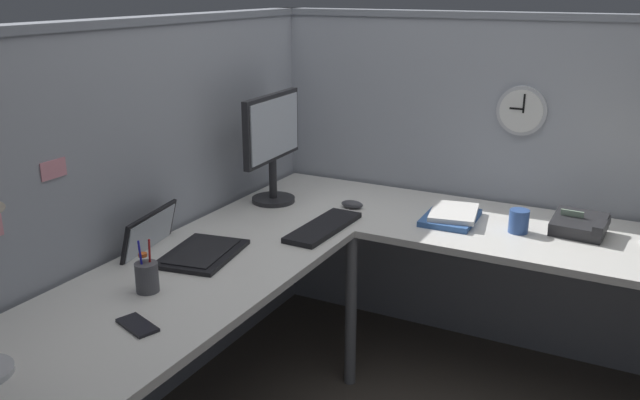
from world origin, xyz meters
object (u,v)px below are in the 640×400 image
(monitor, at_px, (272,140))
(pen_cup, at_px, (147,277))
(office_phone, at_px, (581,226))
(book_stack, at_px, (452,216))
(wall_clock, at_px, (522,111))
(cell_phone, at_px, (137,325))
(laptop, at_px, (179,247))
(coffee_mug, at_px, (519,221))
(keyboard, at_px, (323,227))
(computer_mouse, at_px, (352,204))

(monitor, relative_size, pen_cup, 2.78)
(office_phone, bearing_deg, book_stack, 98.12)
(monitor, bearing_deg, wall_clock, -63.54)
(pen_cup, distance_m, office_phone, 1.70)
(pen_cup, distance_m, book_stack, 1.33)
(cell_phone, xyz_separation_m, office_phone, (1.42, -1.05, 0.03))
(laptop, bearing_deg, coffee_mug, -53.09)
(laptop, bearing_deg, keyboard, -37.86)
(keyboard, bearing_deg, wall_clock, -38.63)
(laptop, xyz_separation_m, wall_clock, (1.20, -0.98, 0.41))
(monitor, relative_size, laptop, 1.16)
(cell_phone, bearing_deg, coffee_mug, -12.72)
(cell_phone, bearing_deg, monitor, 31.64)
(laptop, height_order, pen_cup, pen_cup)
(keyboard, xyz_separation_m, wall_clock, (0.72, -0.62, 0.42))
(keyboard, height_order, coffee_mug, coffee_mug)
(keyboard, height_order, book_stack, book_stack)
(cell_phone, height_order, office_phone, office_phone)
(laptop, relative_size, computer_mouse, 4.16)
(book_stack, bearing_deg, wall_clock, -26.62)
(pen_cup, height_order, coffee_mug, pen_cup)
(computer_mouse, distance_m, office_phone, 0.97)
(keyboard, bearing_deg, laptop, 143.97)
(computer_mouse, relative_size, office_phone, 0.48)
(laptop, xyz_separation_m, keyboard, (0.47, -0.37, -0.01))
(keyboard, height_order, computer_mouse, computer_mouse)
(keyboard, relative_size, pen_cup, 2.39)
(computer_mouse, bearing_deg, coffee_mug, -87.75)
(monitor, bearing_deg, coffee_mug, -84.05)
(monitor, distance_m, laptop, 0.75)
(keyboard, xyz_separation_m, coffee_mug, (0.34, -0.72, 0.04))
(monitor, xyz_separation_m, wall_clock, (0.49, -0.99, 0.14))
(monitor, xyz_separation_m, cell_phone, (-1.21, -0.27, -0.29))
(monitor, xyz_separation_m, keyboard, (-0.23, -0.38, -0.28))
(pen_cup, bearing_deg, cell_phone, -145.88)
(cell_phone, xyz_separation_m, wall_clock, (1.71, -0.73, 0.43))
(pen_cup, xyz_separation_m, book_stack, (1.14, -0.68, -0.03))
(cell_phone, relative_size, office_phone, 0.66)
(monitor, xyz_separation_m, laptop, (-0.70, -0.01, -0.27))
(office_phone, bearing_deg, laptop, 124.57)
(laptop, bearing_deg, monitor, 0.86)
(computer_mouse, relative_size, pen_cup, 0.58)
(monitor, relative_size, book_stack, 1.65)
(computer_mouse, relative_size, cell_phone, 0.72)
(monitor, distance_m, computer_mouse, 0.46)
(office_phone, bearing_deg, computer_mouse, 97.04)
(coffee_mug, bearing_deg, pen_cup, 139.48)
(cell_phone, bearing_deg, laptop, 45.82)
(laptop, height_order, coffee_mug, laptop)
(monitor, distance_m, wall_clock, 1.12)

